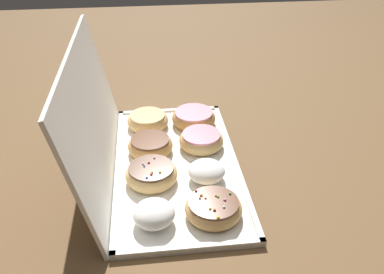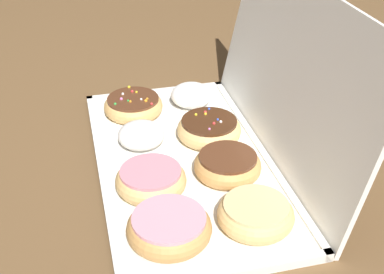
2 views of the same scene
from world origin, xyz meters
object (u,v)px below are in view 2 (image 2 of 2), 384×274
donut_box (184,162)px  pink_frosted_donut_3 (169,227)px  sprinkle_donut_5 (209,129)px  glazed_ring_donut_7 (256,214)px  powdered_filled_donut_1 (141,135)px  powdered_filled_donut_4 (191,95)px  pink_frosted_donut_2 (151,180)px  sprinkle_donut_0 (133,105)px  chocolate_frosted_donut_6 (228,165)px

donut_box → pink_frosted_donut_3: pink_frosted_donut_3 is taller
sprinkle_donut_5 → glazed_ring_donut_7: 0.24m
powdered_filled_donut_1 → donut_box: bearing=43.8°
powdered_filled_donut_4 → sprinkle_donut_5: size_ratio=0.71×
pink_frosted_donut_2 → glazed_ring_donut_7: size_ratio=1.00×
donut_box → glazed_ring_donut_7: 0.20m
sprinkle_donut_0 → sprinkle_donut_5: 0.17m
donut_box → chocolate_frosted_donut_6: bearing=45.7°
pink_frosted_donut_2 → powdered_filled_donut_4: size_ratio=1.35×
pink_frosted_donut_3 → chocolate_frosted_donut_6: (-0.12, 0.12, -0.00)m
donut_box → sprinkle_donut_0: bearing=-162.2°
powdered_filled_donut_4 → chocolate_frosted_donut_6: size_ratio=0.75×
pink_frosted_donut_2 → pink_frosted_donut_3: 0.12m
powdered_filled_donut_1 → sprinkle_donut_5: (0.01, 0.12, -0.00)m
sprinkle_donut_5 → pink_frosted_donut_2: bearing=-45.8°
glazed_ring_donut_7 → powdered_filled_donut_4: bearing=-179.6°
pink_frosted_donut_2 → glazed_ring_donut_7: pink_frosted_donut_2 is taller
powdered_filled_donut_1 → sprinkle_donut_5: 0.12m
powdered_filled_donut_1 → powdered_filled_donut_4: size_ratio=1.00×
sprinkle_donut_0 → chocolate_frosted_donut_6: sprinkle_donut_0 is taller
powdered_filled_donut_4 → chocolate_frosted_donut_6: 0.25m
pink_frosted_donut_3 → donut_box: bearing=161.1°
chocolate_frosted_donut_6 → glazed_ring_donut_7: bearing=1.5°
sprinkle_donut_0 → chocolate_frosted_donut_6: 0.27m
powdered_filled_donut_4 → glazed_ring_donut_7: powdered_filled_donut_4 is taller
pink_frosted_donut_3 → glazed_ring_donut_7: pink_frosted_donut_3 is taller
donut_box → chocolate_frosted_donut_6: (0.06, 0.06, 0.02)m
powdered_filled_donut_4 → powdered_filled_donut_1: bearing=-44.3°
sprinkle_donut_0 → sprinkle_donut_5: (0.13, 0.12, 0.00)m
powdered_filled_donut_4 → glazed_ring_donut_7: (0.38, 0.00, -0.00)m
sprinkle_donut_0 → powdered_filled_donut_1: (0.12, -0.00, 0.00)m
donut_box → pink_frosted_donut_2: (0.07, -0.07, 0.02)m
glazed_ring_donut_7 → chocolate_frosted_donut_6: bearing=-178.5°
powdered_filled_donut_1 → glazed_ring_donut_7: bearing=26.8°
donut_box → chocolate_frosted_donut_6: size_ratio=4.89×
powdered_filled_donut_4 → donut_box: bearing=-17.7°
chocolate_frosted_donut_6 → glazed_ring_donut_7: 0.13m
donut_box → powdered_filled_donut_1: powdered_filled_donut_1 is taller
pink_frosted_donut_3 → powdered_filled_donut_4: 0.40m
pink_frosted_donut_3 → sprinkle_donut_0: bearing=179.4°
powdered_filled_donut_4 → glazed_ring_donut_7: size_ratio=0.74×
sprinkle_donut_5 → chocolate_frosted_donut_6: (0.12, -0.00, -0.00)m
powdered_filled_donut_1 → sprinkle_donut_5: bearing=86.8°
pink_frosted_donut_3 → sprinkle_donut_5: bearing=152.7°
pink_frosted_donut_2 → chocolate_frosted_donut_6: 0.13m
donut_box → powdered_filled_donut_4: 0.20m
sprinkle_donut_0 → pink_frosted_donut_2: 0.25m
powdered_filled_donut_1 → pink_frosted_donut_2: (0.13, -0.01, -0.00)m
pink_frosted_donut_2 → sprinkle_donut_5: 0.18m
donut_box → pink_frosted_donut_3: bearing=-18.9°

